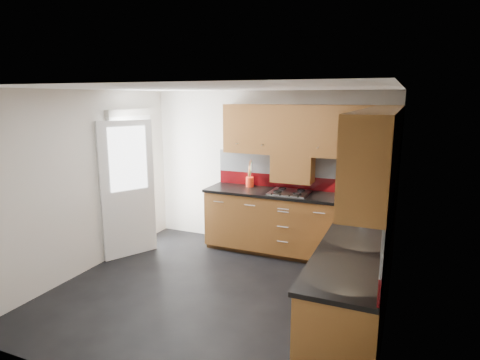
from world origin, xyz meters
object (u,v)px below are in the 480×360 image
at_px(utensil_pot, 250,181).
at_px(toaster, 349,190).
at_px(gas_hob, 289,192).
at_px(food_processor, 368,211).

xyz_separation_m(utensil_pot, toaster, (1.50, -0.01, -0.01)).
relative_size(gas_hob, food_processor, 2.09).
relative_size(gas_hob, toaster, 2.12).
relative_size(utensil_pot, toaster, 1.66).
distance_m(utensil_pot, toaster, 1.50).
height_order(utensil_pot, food_processor, utensil_pot).
bearing_deg(food_processor, toaster, 107.52).
bearing_deg(gas_hob, toaster, 12.54).
height_order(gas_hob, food_processor, food_processor).
bearing_deg(gas_hob, food_processor, -39.04).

